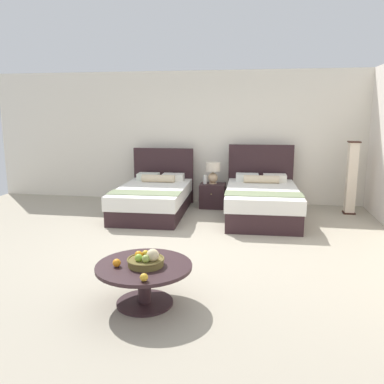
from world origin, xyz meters
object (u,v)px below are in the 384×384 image
(bed_near_window, at_px, (154,198))
(nightstand, at_px, (213,196))
(fruit_bowl, at_px, (146,260))
(coffee_table, at_px, (144,275))
(table_lamp, at_px, (213,171))
(bed_near_corner, at_px, (262,200))
(vase, at_px, (205,179))
(loose_orange, at_px, (117,263))
(loose_apple, at_px, (144,277))
(floor_lamp_corner, at_px, (351,178))

(bed_near_window, xyz_separation_m, nightstand, (1.07, 0.64, -0.05))
(fruit_bowl, bearing_deg, coffee_table, 148.68)
(coffee_table, bearing_deg, table_lamp, 87.47)
(table_lamp, xyz_separation_m, coffee_table, (-0.19, -4.28, -0.44))
(bed_near_corner, height_order, fruit_bowl, bed_near_corner)
(vase, xyz_separation_m, loose_orange, (-0.29, -4.32, -0.12))
(loose_apple, relative_size, floor_lamp_corner, 0.05)
(bed_near_corner, height_order, coffee_table, bed_near_corner)
(fruit_bowl, distance_m, floor_lamp_corner, 5.07)
(floor_lamp_corner, bearing_deg, bed_near_window, -171.08)
(bed_near_corner, height_order, vase, bed_near_corner)
(bed_near_window, relative_size, table_lamp, 5.00)
(nightstand, bearing_deg, bed_near_window, -149.04)
(bed_near_corner, distance_m, vase, 1.31)
(table_lamp, distance_m, loose_orange, 4.41)
(bed_near_corner, distance_m, loose_orange, 3.98)
(coffee_table, xyz_separation_m, loose_orange, (-0.25, -0.10, 0.15))
(fruit_bowl, xyz_separation_m, loose_apple, (0.08, -0.36, -0.02))
(vase, xyz_separation_m, floor_lamp_corner, (2.79, -0.02, 0.11))
(vase, bearing_deg, bed_near_window, -146.79)
(vase, height_order, loose_orange, vase)
(floor_lamp_corner, bearing_deg, fruit_bowl, -123.55)
(bed_near_corner, relative_size, loose_apple, 29.23)
(bed_near_corner, height_order, floor_lamp_corner, floor_lamp_corner)
(nightstand, xyz_separation_m, floor_lamp_corner, (2.64, -0.06, 0.44))
(table_lamp, height_order, loose_apple, table_lamp)
(vase, bearing_deg, fruit_bowl, -90.07)
(loose_orange, relative_size, floor_lamp_corner, 0.06)
(coffee_table, distance_m, loose_apple, 0.43)
(loose_orange, bearing_deg, bed_near_corner, 69.15)
(coffee_table, height_order, fruit_bowl, fruit_bowl)
(bed_near_corner, bearing_deg, nightstand, 146.85)
(coffee_table, xyz_separation_m, floor_lamp_corner, (2.83, 4.20, 0.38))
(bed_near_corner, relative_size, fruit_bowl, 5.84)
(table_lamp, relative_size, vase, 2.40)
(vase, xyz_separation_m, fruit_bowl, (-0.01, -4.24, -0.10))
(bed_near_corner, relative_size, nightstand, 4.34)
(bed_near_corner, xyz_separation_m, loose_apple, (-1.05, -4.00, 0.14))
(table_lamp, height_order, loose_orange, table_lamp)
(table_lamp, bearing_deg, bed_near_window, -148.25)
(coffee_table, height_order, floor_lamp_corner, floor_lamp_corner)
(bed_near_corner, distance_m, coffee_table, 3.80)
(loose_apple, relative_size, loose_orange, 0.92)
(vase, bearing_deg, floor_lamp_corner, -0.36)
(coffee_table, distance_m, fruit_bowl, 0.18)
(bed_near_window, height_order, fruit_bowl, bed_near_window)
(nightstand, bearing_deg, table_lamp, 90.00)
(bed_near_window, distance_m, vase, 1.13)
(loose_orange, bearing_deg, loose_apple, -38.28)
(bed_near_window, xyz_separation_m, loose_orange, (0.63, -3.72, 0.16))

